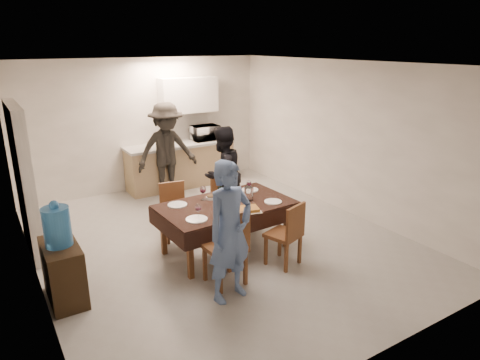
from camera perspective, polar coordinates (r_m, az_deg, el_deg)
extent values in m
cube|color=#A2A39E|center=(6.59, -2.84, -7.98)|extent=(5.00, 6.00, 0.02)
cube|color=white|center=(5.94, -3.24, 15.24)|extent=(5.00, 6.00, 0.02)
cube|color=white|center=(8.82, -12.59, 7.19)|extent=(5.00, 0.02, 2.60)
cube|color=white|center=(3.93, 18.85, -6.71)|extent=(5.00, 0.02, 2.60)
cube|color=white|center=(5.44, -26.72, -0.87)|extent=(0.02, 6.00, 2.60)
cube|color=white|center=(7.62, 13.72, 5.48)|extent=(0.02, 6.00, 2.60)
cube|color=silver|center=(6.67, -26.86, 0.05)|extent=(0.15, 1.40, 2.10)
cube|color=tan|center=(8.94, -7.91, 1.86)|extent=(2.20, 0.60, 0.86)
cube|color=#B1B1AC|center=(8.83, -8.03, 4.70)|extent=(2.24, 0.64, 0.05)
cube|color=white|center=(8.91, -6.89, 11.17)|extent=(1.20, 0.34, 0.70)
cube|color=black|center=(6.00, -1.92, -3.34)|extent=(1.88, 1.15, 0.04)
cube|color=brown|center=(6.14, -1.88, -6.47)|extent=(0.07, 0.07, 0.68)
cube|color=brown|center=(5.29, -2.05, -8.98)|extent=(0.47, 0.47, 0.05)
cube|color=brown|center=(5.01, -0.91, -7.15)|extent=(0.45, 0.06, 0.48)
cube|color=brown|center=(5.76, 5.80, -7.24)|extent=(0.51, 0.51, 0.05)
cube|color=brown|center=(5.53, 7.03, -5.65)|extent=(0.40, 0.16, 0.43)
cube|color=brown|center=(6.55, -8.62, -4.36)|extent=(0.45, 0.45, 0.05)
cube|color=brown|center=(6.31, -8.08, -2.94)|extent=(0.39, 0.11, 0.42)
cube|color=brown|center=(6.92, -1.78, -2.90)|extent=(0.40, 0.40, 0.05)
cube|color=brown|center=(6.70, -1.04, -1.51)|extent=(0.39, 0.05, 0.42)
cube|color=#2F200F|center=(5.43, -22.47, -11.31)|extent=(0.38, 0.75, 0.70)
cylinder|color=#3684CB|center=(5.18, -23.22, -5.74)|extent=(0.30, 0.30, 0.45)
cylinder|color=white|center=(6.09, 1.16, -1.85)|extent=(0.12, 0.12, 0.19)
cube|color=#AA7431|center=(5.73, 0.85, -3.92)|extent=(0.44, 0.37, 0.05)
cylinder|color=white|center=(6.27, -0.37, -1.86)|extent=(0.18, 0.18, 0.07)
cylinder|color=white|center=(6.19, -3.62, -2.31)|extent=(0.20, 0.20, 0.03)
cylinder|color=white|center=(5.48, -5.80, -5.22)|extent=(0.28, 0.28, 0.02)
cylinder|color=white|center=(6.06, 4.43, -2.89)|extent=(0.25, 0.25, 0.01)
cylinder|color=white|center=(5.99, -8.35, -3.28)|extent=(0.27, 0.27, 0.02)
cylinder|color=white|center=(6.53, 1.32, -1.31)|extent=(0.26, 0.26, 0.01)
imported|color=white|center=(9.04, -4.67, 6.29)|extent=(0.56, 0.38, 0.31)
imported|color=#5976AB|center=(4.86, -1.35, -6.93)|extent=(0.67, 0.50, 1.67)
imported|color=black|center=(7.09, -2.33, 0.82)|extent=(0.93, 0.83, 1.59)
imported|color=black|center=(8.24, -9.72, 3.88)|extent=(1.18, 0.68, 1.83)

